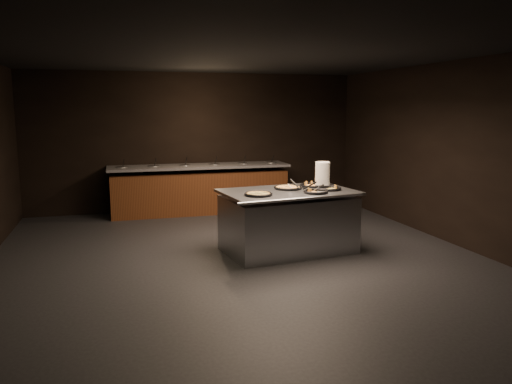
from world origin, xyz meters
TOP-DOWN VIEW (x-y plane):
  - room at (0.00, 0.00)m, footprint 7.02×8.02m
  - salad_bar at (0.00, 3.56)m, footprint 3.70×0.83m
  - serving_counter at (0.81, 0.38)m, footprint 2.09×1.49m
  - plate_stack at (1.51, 0.72)m, footprint 0.23×0.23m
  - pan_veggie_whole at (0.26, 0.10)m, footprint 0.40×0.40m
  - pan_cheese_whole at (0.86, 0.53)m, footprint 0.43×0.43m
  - pan_cheese_slices_a at (1.31, 0.65)m, footprint 0.38×0.38m
  - pan_cheese_slices_b at (1.13, 0.06)m, footprint 0.36×0.36m
  - pan_veggie_slices at (1.44, 0.28)m, footprint 0.36×0.36m
  - server_left at (0.87, 0.35)m, footprint 0.21×0.32m
  - server_right at (1.09, 0.09)m, footprint 0.30×0.24m

SIDE VIEW (x-z plane):
  - salad_bar at x=0.00m, z-range -0.15..1.03m
  - serving_counter at x=0.81m, z-range -0.02..0.91m
  - pan_cheese_slices_a at x=1.31m, z-range 0.93..0.97m
  - pan_veggie_slices at x=1.44m, z-range 0.93..0.97m
  - pan_cheese_slices_b at x=1.13m, z-range 0.93..0.97m
  - pan_veggie_whole at x=0.26m, z-range 0.93..0.97m
  - pan_cheese_whole at x=0.86m, z-range 0.93..0.97m
  - server_right at x=1.09m, z-range 0.93..1.10m
  - server_left at x=0.87m, z-range 0.93..1.10m
  - plate_stack at x=1.51m, z-range 0.93..1.31m
  - room at x=0.00m, z-range -0.01..2.91m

